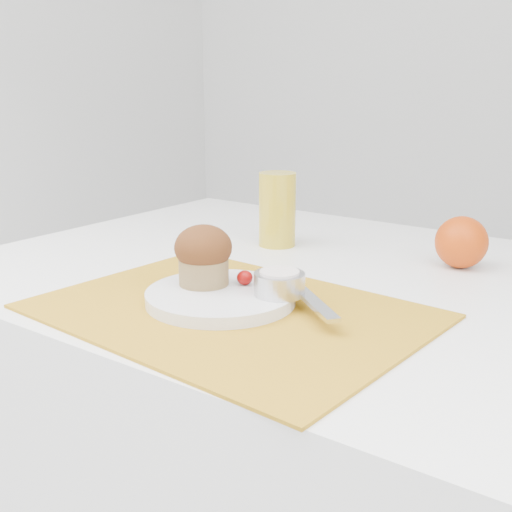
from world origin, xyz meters
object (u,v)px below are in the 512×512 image
Objects in this scene: orange at (461,242)px; muffin at (203,255)px; juice_glass at (277,209)px; plate at (221,296)px; table at (334,494)px.

muffin is at bearing -123.60° from orange.
plate is at bearing -69.06° from juice_glass.
orange is at bearing 53.51° from table.
juice_glass reaches higher than muffin.
orange reaches higher than plate.
table is at bearing -29.56° from juice_glass.
plate is 1.51× the size of juice_glass.
orange is at bearing 56.40° from muffin.
juice_glass is 0.31m from muffin.
table is 0.49m from muffin.
juice_glass is at bearing 150.44° from table.
table is at bearing 69.02° from plate.
muffin is at bearing 165.44° from plate.
orange is at bearing 9.87° from juice_glass.
juice_glass reaches higher than plate.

